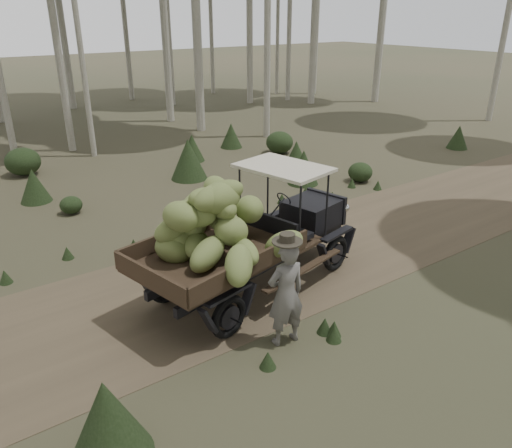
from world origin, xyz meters
name	(u,v)px	position (x,y,z in m)	size (l,w,h in m)	color
ground	(298,257)	(0.00, 0.00, 0.00)	(120.00, 120.00, 0.00)	#473D2B
dirt_track	(298,257)	(0.00, 0.00, 0.00)	(70.00, 4.00, 0.01)	brown
banana_truck	(233,227)	(-2.10, -0.60, 1.49)	(5.35, 3.12, 2.59)	black
farmer	(286,293)	(-2.19, -2.30, 0.95)	(0.72, 0.55, 2.01)	#605D58
undergrowth	(402,245)	(1.51, -1.65, 0.52)	(23.38, 22.19, 1.34)	#233319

